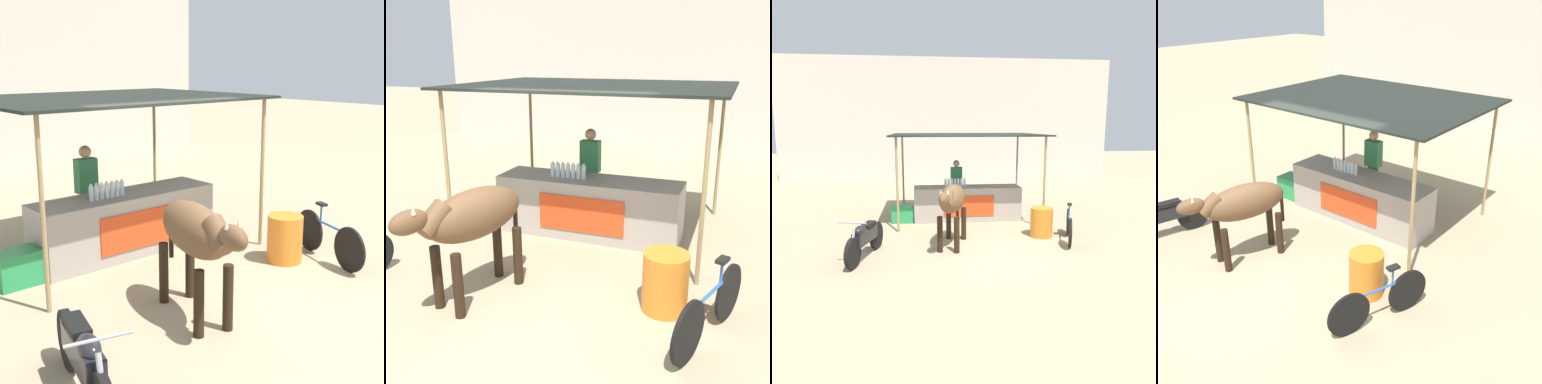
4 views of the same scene
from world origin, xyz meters
TOP-DOWN VIEW (x-y plane):
  - ground_plane at (0.00, 0.00)m, footprint 60.00×60.00m
  - building_wall_far at (0.00, 10.30)m, footprint 16.00×0.50m
  - stall_counter at (0.00, 2.20)m, footprint 3.00×0.82m
  - stall_awning at (0.00, 2.50)m, footprint 4.20×3.20m
  - water_bottle_row at (-0.35, 2.15)m, footprint 0.61×0.07m
  - vendor_behind_counter at (-0.24, 2.95)m, footprint 0.34×0.22m
  - cooler_box at (-1.83, 2.10)m, footprint 0.60×0.44m
  - water_barrel at (1.60, 0.31)m, footprint 0.53×0.53m
  - cow at (-0.63, -0.21)m, footprint 0.86×1.85m
  - motorcycle_parked at (-2.45, -0.78)m, footprint 0.68×1.76m
  - bicycle_leaning at (2.13, -0.10)m, footprint 0.57×1.58m

SIDE VIEW (x-z plane):
  - ground_plane at x=0.00m, z-range 0.00..0.00m
  - cooler_box at x=-1.83m, z-range 0.00..0.48m
  - bicycle_leaning at x=2.13m, z-range -0.08..0.77m
  - water_barrel at x=1.60m, z-range 0.00..0.72m
  - motorcycle_parked at x=-2.45m, z-range -0.02..0.88m
  - stall_counter at x=0.00m, z-range 0.00..0.96m
  - vendor_behind_counter at x=-0.24m, z-range 0.02..1.67m
  - cow at x=-0.63m, z-range 0.32..1.75m
  - water_bottle_row at x=-0.35m, z-range 0.95..1.20m
  - stall_awning at x=0.00m, z-range 1.13..3.56m
  - building_wall_far at x=0.00m, z-range 0.00..5.86m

